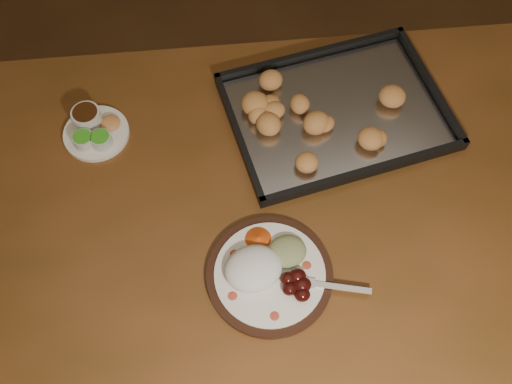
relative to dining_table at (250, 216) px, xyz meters
name	(u,v)px	position (x,y,z in m)	size (l,w,h in m)	color
ground	(308,348)	(0.13, -0.21, -0.65)	(4.00, 4.00, 0.00)	brown
dining_table	(250,216)	(0.00, 0.00, 0.00)	(1.64, 1.17, 0.75)	brown
dinner_plate	(268,271)	(-0.02, -0.18, 0.12)	(0.32, 0.26, 0.06)	black
condiment_saucer	(94,129)	(-0.30, 0.27, 0.12)	(0.15, 0.15, 0.05)	white
baking_tray	(336,111)	(0.26, 0.16, 0.11)	(0.51, 0.38, 0.05)	black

